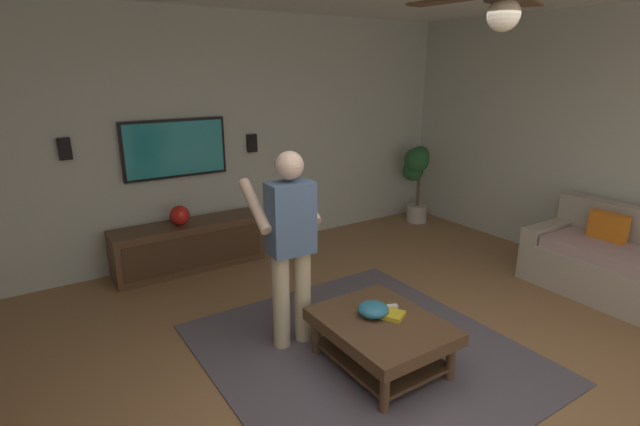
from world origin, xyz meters
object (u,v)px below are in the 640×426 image
at_px(tv, 175,149).
at_px(potted_plant_tall, 417,171).
at_px(couch, 631,270).
at_px(person_standing, 290,239).
at_px(coffee_table, 381,332).
at_px(media_console, 190,246).
at_px(bowl, 373,309).
at_px(wall_speaker_left, 252,143).
at_px(vase_round, 180,215).
at_px(remote_white, 389,307).
at_px(book, 389,314).
at_px(wall_speaker_right, 65,149).
at_px(remote_black, 370,305).

bearing_deg(tv, potted_plant_tall, 83.54).
distance_m(couch, person_standing, 3.47).
xyz_separation_m(coffee_table, person_standing, (0.68, 0.40, 0.64)).
xyz_separation_m(coffee_table, potted_plant_tall, (2.54, -2.82, 0.49)).
height_order(media_console, bowl, media_console).
distance_m(media_console, wall_speaker_left, 1.46).
xyz_separation_m(bowl, vase_round, (2.58, 0.67, 0.21)).
height_order(remote_white, vase_round, vase_round).
distance_m(coffee_table, wall_speaker_left, 3.14).
bearing_deg(remote_white, bowl, 26.95).
xyz_separation_m(remote_white, wall_speaker_left, (2.83, -0.20, 0.94)).
height_order(coffee_table, media_console, media_console).
height_order(media_console, potted_plant_tall, potted_plant_tall).
height_order(potted_plant_tall, book, potted_plant_tall).
bearing_deg(potted_plant_tall, vase_round, 87.82).
xyz_separation_m(bowl, wall_speaker_right, (2.85, 1.68, 1.01)).
height_order(person_standing, wall_speaker_right, person_standing).
xyz_separation_m(coffee_table, wall_speaker_right, (2.94, 1.69, 1.17)).
relative_size(media_console, person_standing, 1.04).
bearing_deg(person_standing, bowl, -143.60).
height_order(remote_black, wall_speaker_right, wall_speaker_right).
bearing_deg(coffee_table, remote_black, -17.28).
height_order(potted_plant_tall, remote_white, potted_plant_tall).
relative_size(coffee_table, vase_round, 4.55).
bearing_deg(remote_black, wall_speaker_left, 124.13).
relative_size(person_standing, bowl, 6.85).
distance_m(tv, bowl, 3.04).
relative_size(coffee_table, wall_speaker_left, 4.55).
height_order(couch, media_console, couch).
height_order(person_standing, potted_plant_tall, person_standing).
distance_m(media_console, vase_round, 0.40).
relative_size(couch, media_console, 1.12).
bearing_deg(person_standing, media_console, 7.94).
xyz_separation_m(couch, potted_plant_tall, (3.04, -0.02, 0.46)).
bearing_deg(couch, coffee_table, -9.44).
xyz_separation_m(couch, wall_speaker_left, (3.44, 2.43, 1.03)).
relative_size(tv, wall_speaker_right, 5.31).
bearing_deg(bowl, media_console, 12.59).
relative_size(vase_round, wall_speaker_right, 1.00).
bearing_deg(wall_speaker_left, media_console, 104.88).
bearing_deg(remote_black, media_console, 145.29).
relative_size(person_standing, potted_plant_tall, 1.44).
bearing_deg(media_console, remote_white, 16.43).
distance_m(couch, wall_speaker_left, 4.34).
height_order(bowl, vase_round, vase_round).
bearing_deg(book, wall_speaker_right, -177.57).
bearing_deg(wall_speaker_right, couch, -127.49).
xyz_separation_m(tv, remote_white, (-2.81, -0.76, -0.96)).
relative_size(potted_plant_tall, bowl, 4.76).
bearing_deg(bowl, remote_white, -82.42).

